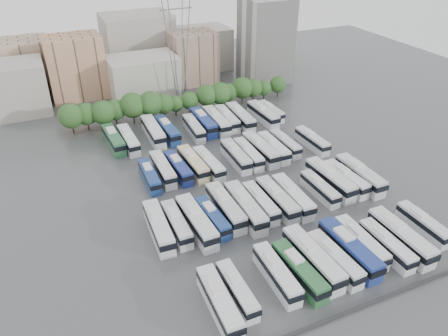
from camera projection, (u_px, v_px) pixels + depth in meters
name	position (u px, v px, depth m)	size (l,w,h in m)	color
ground	(253.00, 191.00, 88.40)	(220.00, 220.00, 0.00)	#424447
parapet	(359.00, 308.00, 62.42)	(56.00, 0.50, 0.50)	#2D2D30
tree_line	(173.00, 101.00, 118.05)	(65.52, 7.56, 8.47)	black
city_buildings	(129.00, 60.00, 138.03)	(102.00, 35.00, 20.00)	#9E998E
apartment_tower	(266.00, 40.00, 139.03)	(14.00, 14.00, 26.00)	silver
electricity_pylon	(177.00, 39.00, 118.67)	(9.00, 6.91, 33.83)	slate
bus_r0_s1	(219.00, 302.00, 61.24)	(3.14, 12.54, 3.91)	silver
bus_r0_s2	(237.00, 290.00, 63.46)	(2.42, 10.83, 3.39)	silver
bus_r0_s4	(277.00, 274.00, 66.07)	(2.91, 11.91, 3.72)	silver
bus_r0_s5	(299.00, 271.00, 66.50)	(3.15, 12.29, 3.83)	#2B6437
bus_r0_s6	(313.00, 258.00, 68.54)	(3.30, 13.76, 4.30)	silver
bus_r0_s7	(334.00, 259.00, 68.85)	(3.05, 11.97, 3.73)	silver
bus_r0_s8	(349.00, 249.00, 70.45)	(3.12, 13.51, 4.23)	navy
bus_r0_s9	(361.00, 242.00, 72.22)	(2.92, 12.06, 3.76)	silver
bus_r0_s10	(386.00, 245.00, 71.74)	(2.60, 11.62, 3.64)	white
bus_r0_s11	(401.00, 237.00, 73.02)	(2.98, 13.62, 4.27)	silver
bus_r0_s13	(423.00, 224.00, 76.63)	(2.44, 11.12, 3.49)	silver
bus_r1_s0	(159.00, 227.00, 75.47)	(3.42, 13.04, 4.05)	silver
bus_r1_s1	(177.00, 224.00, 76.56)	(2.72, 11.56, 3.61)	silver
bus_r1_s2	(197.00, 222.00, 76.57)	(3.35, 13.64, 4.25)	silver
bus_r1_s3	(212.00, 217.00, 78.26)	(2.94, 11.05, 3.43)	navy
bus_r1_s4	(226.00, 207.00, 80.36)	(2.96, 13.25, 4.15)	silver
bus_r1_s5	(245.00, 207.00, 80.24)	(3.34, 13.78, 4.30)	silver
bus_r1_s6	(260.00, 202.00, 82.06)	(2.67, 11.58, 3.62)	silver
bus_r1_s7	(277.00, 199.00, 82.68)	(2.78, 12.73, 3.99)	silver
bus_r1_s8	(293.00, 196.00, 83.53)	(3.14, 12.74, 3.97)	white
bus_r1_s10	(320.00, 188.00, 86.36)	(2.41, 10.87, 3.41)	silver
bus_r1_s11	(330.00, 179.00, 88.53)	(3.44, 13.69, 4.27)	silver
bus_r1_s12	(346.00, 178.00, 89.17)	(3.17, 12.09, 3.76)	silver
bus_r1_s13	(360.00, 175.00, 89.99)	(3.07, 13.51, 4.23)	silver
bus_r2_s1	(150.00, 176.00, 90.26)	(2.74, 11.10, 3.46)	navy
bus_r2_s2	(163.00, 169.00, 92.39)	(2.82, 12.23, 3.83)	silver
bus_r2_s3	(178.00, 168.00, 93.03)	(2.93, 11.58, 3.61)	navy
bus_r2_s4	(193.00, 163.00, 94.29)	(3.11, 12.64, 3.94)	beige
bus_r2_s5	(209.00, 163.00, 94.40)	(3.19, 12.12, 3.77)	silver
bus_r2_s7	(236.00, 156.00, 97.20)	(2.99, 12.25, 3.82)	silver
bus_r2_s8	(248.00, 154.00, 98.18)	(2.93, 11.80, 3.68)	silver
bus_r2_s9	(261.00, 149.00, 99.63)	(3.21, 13.29, 4.15)	silver
bus_r2_s10	(273.00, 147.00, 100.65)	(2.78, 12.07, 3.78)	white
bus_r2_s11	(285.00, 144.00, 102.66)	(2.49, 11.03, 3.45)	silver
bus_r2_s13	(312.00, 140.00, 103.90)	(2.75, 11.46, 3.58)	silver
bus_r3_s0	(114.00, 139.00, 103.91)	(3.43, 12.85, 3.99)	#2A623C
bus_r3_s1	(129.00, 140.00, 103.95)	(2.91, 12.43, 3.89)	white
bus_r3_s3	(153.00, 131.00, 107.38)	(3.28, 13.72, 4.28)	silver
bus_r3_s4	(167.00, 130.00, 108.30)	(3.05, 12.62, 3.94)	navy
bus_r3_s6	(194.00, 128.00, 109.70)	(3.20, 12.00, 3.73)	silver
bus_r3_s7	(203.00, 122.00, 112.08)	(3.04, 13.35, 4.18)	navy
bus_r3_s8	(216.00, 121.00, 112.72)	(3.33, 13.56, 4.23)	silver
bus_r3_s9	(227.00, 118.00, 114.31)	(3.36, 12.57, 3.90)	silver
bus_r3_s10	(240.00, 117.00, 114.65)	(3.53, 13.80, 4.30)	silver
bus_r3_s12	(263.00, 114.00, 116.55)	(3.25, 13.10, 4.09)	silver
bus_r3_s13	(271.00, 111.00, 118.98)	(2.85, 10.97, 3.41)	silver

